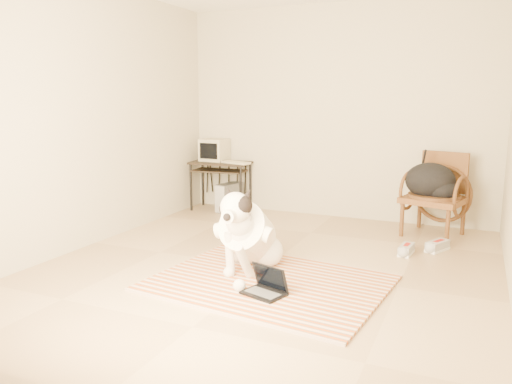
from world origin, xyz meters
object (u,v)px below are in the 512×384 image
Objects in this scene: computer_desk at (220,169)px; backpack at (432,182)px; rattan_chair at (436,194)px; pc_tower at (229,197)px; crt_monitor at (214,150)px; laptop at (266,287)px; dog at (248,235)px.

computer_desk is 2.79m from backpack.
rattan_chair is (2.83, -0.16, -0.11)m from computer_desk.
pc_tower is 2.70m from rattan_chair.
laptop is at bearing -54.59° from crt_monitor.
computer_desk is 1.91× the size of pc_tower.
pc_tower is 2.68m from backpack.
laptop is 3.37m from crt_monitor.
dog is 0.66m from laptop.
backpack reaches higher than laptop.
crt_monitor reaches higher than rattan_chair.
backpack is at bearing 53.89° from dog.
dog is at bearing -126.11° from backpack.
backpack is (2.78, -0.23, 0.04)m from computer_desk.
pc_tower is at bearing 122.31° from laptop.
backpack is at bearing -4.37° from pc_tower.
crt_monitor is at bearing 125.41° from laptop.
laptop is 0.85× the size of pc_tower.
dog is 1.98× the size of backpack.
crt_monitor is at bearing 173.89° from backpack.
rattan_chair is (2.96, -0.24, -0.36)m from crt_monitor.
crt_monitor is 0.60× the size of backpack.
laptop is 3.05m from pc_tower.
laptop is 2.63m from backpack.
pc_tower is at bearing 177.34° from rattan_chair.
laptop is 3.19m from computer_desk.
dog is 3.28× the size of crt_monitor.
rattan_chair reaches higher than dog.
backpack is (1.38, 1.90, 0.28)m from dog.
backpack reaches higher than pc_tower.
crt_monitor reaches higher than computer_desk.
pc_tower is at bearing -11.79° from computer_desk.
rattan_chair reaches higher than laptop.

